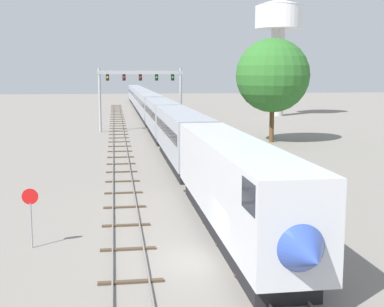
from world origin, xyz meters
TOP-DOWN VIEW (x-y plane):
  - ground_plane at (0.00, 0.00)m, footprint 400.00×400.00m
  - track_main at (2.00, 60.00)m, footprint 2.60×200.00m
  - track_near at (-3.50, 40.00)m, footprint 2.60×160.00m
  - passenger_train at (2.00, 68.50)m, footprint 3.04×149.43m
  - signal_gantry at (-0.25, 53.92)m, footprint 12.10×0.49m
  - water_tower at (27.54, 78.60)m, footprint 9.12×9.12m
  - stop_sign at (-8.00, 2.99)m, footprint 0.76×0.08m
  - trackside_tree_left at (14.73, 39.47)m, footprint 8.80×8.80m

SIDE VIEW (x-z plane):
  - ground_plane at x=0.00m, z-range 0.00..0.00m
  - track_main at x=2.00m, z-range -0.01..0.15m
  - track_near at x=-3.50m, z-range -0.01..0.15m
  - stop_sign at x=-8.00m, z-range 0.43..3.31m
  - passenger_train at x=2.00m, z-range 0.21..5.01m
  - signal_gantry at x=-0.25m, z-range 2.07..11.04m
  - trackside_tree_left at x=14.73m, z-range 1.79..14.18m
  - water_tower at x=27.54m, z-range 6.14..28.43m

